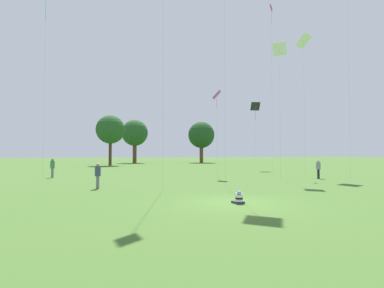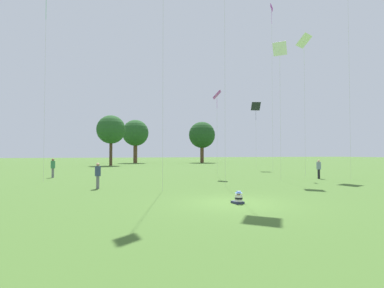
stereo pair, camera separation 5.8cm
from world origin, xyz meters
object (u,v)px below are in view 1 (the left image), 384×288
at_px(person_standing_0, 318,167).
at_px(distant_tree_0, 201,135).
at_px(kite_4, 271,22).
at_px(seated_toddler, 239,198).
at_px(kite_1, 46,1).
at_px(distant_tree_1, 135,133).
at_px(kite_7, 217,97).
at_px(distant_tree_2, 110,130).
at_px(kite_9, 304,44).
at_px(person_standing_2, 52,166).
at_px(kite_5, 255,107).
at_px(kite_3, 279,52).
at_px(person_standing_1, 98,173).

bearing_deg(person_standing_0, distant_tree_0, -98.01).
bearing_deg(kite_4, seated_toddler, -142.67).
relative_size(seated_toddler, kite_1, 0.04).
relative_size(distant_tree_0, distant_tree_1, 0.98).
bearing_deg(distant_tree_0, kite_7, -107.68).
bearing_deg(distant_tree_0, seated_toddler, -108.01).
distance_m(kite_1, kite_4, 23.18).
height_order(person_standing_0, kite_4, kite_4).
distance_m(kite_4, distant_tree_2, 33.44).
height_order(kite_4, distant_tree_0, kite_4).
bearing_deg(seated_toddler, distant_tree_0, 64.90).
relative_size(kite_9, distant_tree_1, 1.37).
xyz_separation_m(person_standing_2, kite_5, (24.42, 6.32, 7.45)).
bearing_deg(kite_1, distant_tree_1, -56.18).
bearing_deg(person_standing_2, kite_3, 130.65).
bearing_deg(kite_3, distant_tree_1, 6.35).
xyz_separation_m(distant_tree_0, distant_tree_1, (-15.50, 2.38, 0.30)).
relative_size(person_standing_0, kite_5, 0.18).
bearing_deg(kite_7, person_standing_0, 131.69).
xyz_separation_m(kite_5, distant_tree_2, (-18.20, 20.25, -1.95)).
bearing_deg(person_standing_2, person_standing_1, 87.14).
bearing_deg(kite_7, kite_3, 107.83).
height_order(person_standing_1, kite_1, kite_1).
relative_size(kite_5, kite_9, 0.67).
xyz_separation_m(person_standing_2, kite_1, (-0.14, -4.10, 13.21)).
bearing_deg(kite_5, kite_9, 140.89).
distance_m(kite_4, distant_tree_0, 39.99).
bearing_deg(kite_1, kite_5, -107.49).
distance_m(person_standing_2, kite_9, 26.36).
xyz_separation_m(kite_5, distant_tree_1, (-12.17, 33.70, -1.60)).
bearing_deg(person_standing_0, kite_1, -11.68).
xyz_separation_m(kite_1, distant_tree_0, (27.89, 41.73, -7.66)).
bearing_deg(kite_3, kite_5, -23.34).
bearing_deg(distant_tree_1, kite_3, -83.14).
bearing_deg(kite_7, kite_5, -151.03).
bearing_deg(distant_tree_0, person_standing_2, -126.41).
bearing_deg(kite_1, kite_3, -144.53).
xyz_separation_m(kite_5, kite_7, (-9.78, -9.84, -0.87)).
relative_size(kite_4, kite_7, 2.34).
height_order(seated_toddler, kite_9, kite_9).
xyz_separation_m(kite_3, kite_9, (4.73, 2.94, 2.31)).
bearing_deg(distant_tree_2, person_standing_2, -103.17).
height_order(seated_toddler, person_standing_2, person_standing_2).
xyz_separation_m(kite_3, distant_tree_1, (-5.86, 48.68, -3.68)).
bearing_deg(kite_4, distant_tree_0, 66.33).
relative_size(seated_toddler, kite_7, 0.07).
xyz_separation_m(person_standing_0, distant_tree_1, (-9.95, 48.29, 5.90)).
relative_size(kite_5, distant_tree_1, 0.92).
bearing_deg(distant_tree_0, person_standing_0, -96.90).
relative_size(person_standing_1, kite_9, 0.12).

